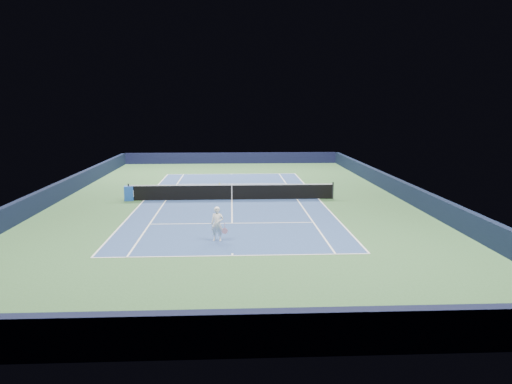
{
  "coord_description": "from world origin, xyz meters",
  "views": [
    {
      "loc": [
        0.0,
        -30.83,
        5.85
      ],
      "look_at": [
        1.37,
        -3.0,
        1.0
      ],
      "focal_mm": 35.0,
      "sensor_mm": 36.0,
      "label": 1
    }
  ],
  "objects": [
    {
      "name": "center_service_line",
      "position": [
        0.0,
        0.0,
        0.01
      ],
      "size": [
        0.08,
        12.8,
        0.0
      ],
      "primitive_type": "cube",
      "color": "white",
      "rests_on": "ground"
    },
    {
      "name": "court_surface",
      "position": [
        0.0,
        0.0,
        0.0
      ],
      "size": [
        10.97,
        23.77,
        0.01
      ],
      "primitive_type": "cube",
      "color": "navy",
      "rests_on": "ground"
    },
    {
      "name": "sideline_singles_right",
      "position": [
        4.12,
        0.0,
        0.01
      ],
      "size": [
        0.08,
        23.77,
        0.0
      ],
      "primitive_type": "cube",
      "color": "white",
      "rests_on": "ground"
    },
    {
      "name": "center_mark_far",
      "position": [
        0.0,
        11.73,
        0.01
      ],
      "size": [
        0.08,
        0.3,
        0.0
      ],
      "primitive_type": "cube",
      "color": "white",
      "rests_on": "ground"
    },
    {
      "name": "wall_far",
      "position": [
        0.0,
        19.82,
        0.55
      ],
      "size": [
        22.0,
        0.35,
        1.1
      ],
      "primitive_type": "cube",
      "color": "black",
      "rests_on": "ground"
    },
    {
      "name": "sideline_doubles_left",
      "position": [
        -5.49,
        0.0,
        0.01
      ],
      "size": [
        0.08,
        23.77,
        0.0
      ],
      "primitive_type": "cube",
      "color": "white",
      "rests_on": "ground"
    },
    {
      "name": "wall_near",
      "position": [
        0.0,
        -19.82,
        0.55
      ],
      "size": [
        22.0,
        0.35,
        1.1
      ],
      "primitive_type": "cube",
      "color": "black",
      "rests_on": "ground"
    },
    {
      "name": "sponsor_cube",
      "position": [
        -6.4,
        0.05,
        0.45
      ],
      "size": [
        0.62,
        0.56,
        0.9
      ],
      "color": "#1C4AA8",
      "rests_on": "ground"
    },
    {
      "name": "service_line_near",
      "position": [
        0.0,
        -6.4,
        0.01
      ],
      "size": [
        8.23,
        0.08,
        0.0
      ],
      "primitive_type": "cube",
      "color": "white",
      "rests_on": "ground"
    },
    {
      "name": "tennis_net",
      "position": [
        0.0,
        0.0,
        0.5
      ],
      "size": [
        12.9,
        0.1,
        1.07
      ],
      "color": "black",
      "rests_on": "ground"
    },
    {
      "name": "sideline_singles_left",
      "position": [
        -4.12,
        0.0,
        0.01
      ],
      "size": [
        0.08,
        23.77,
        0.0
      ],
      "primitive_type": "cube",
      "color": "white",
      "rests_on": "ground"
    },
    {
      "name": "service_line_far",
      "position": [
        0.0,
        6.4,
        0.01
      ],
      "size": [
        8.23,
        0.08,
        0.0
      ],
      "primitive_type": "cube",
      "color": "white",
      "rests_on": "ground"
    },
    {
      "name": "wall_left",
      "position": [
        -10.82,
        0.0,
        0.55
      ],
      "size": [
        0.35,
        40.0,
        1.1
      ],
      "primitive_type": "cube",
      "color": "black",
      "rests_on": "ground"
    },
    {
      "name": "center_mark_near",
      "position": [
        0.0,
        -11.73,
        0.01
      ],
      "size": [
        0.08,
        0.3,
        0.0
      ],
      "primitive_type": "cube",
      "color": "white",
      "rests_on": "ground"
    },
    {
      "name": "baseline_far",
      "position": [
        0.0,
        11.88,
        0.01
      ],
      "size": [
        10.97,
        0.08,
        0.0
      ],
      "primitive_type": "cube",
      "color": "white",
      "rests_on": "ground"
    },
    {
      "name": "ground",
      "position": [
        0.0,
        0.0,
        0.0
      ],
      "size": [
        40.0,
        40.0,
        0.0
      ],
      "primitive_type": "plane",
      "color": "#2F562F",
      "rests_on": "ground"
    },
    {
      "name": "wall_right",
      "position": [
        10.82,
        0.0,
        0.55
      ],
      "size": [
        0.35,
        40.0,
        1.1
      ],
      "primitive_type": "cube",
      "color": "black",
      "rests_on": "ground"
    },
    {
      "name": "tennis_player",
      "position": [
        -0.64,
        -9.64,
        0.76
      ],
      "size": [
        0.76,
        1.27,
        2.4
      ],
      "color": "white",
      "rests_on": "ground"
    },
    {
      "name": "sideline_doubles_right",
      "position": [
        5.49,
        0.0,
        0.01
      ],
      "size": [
        0.08,
        23.77,
        0.0
      ],
      "primitive_type": "cube",
      "color": "white",
      "rests_on": "ground"
    },
    {
      "name": "baseline_near",
      "position": [
        0.0,
        -11.88,
        0.01
      ],
      "size": [
        10.97,
        0.08,
        0.0
      ],
      "primitive_type": "cube",
      "color": "white",
      "rests_on": "ground"
    }
  ]
}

